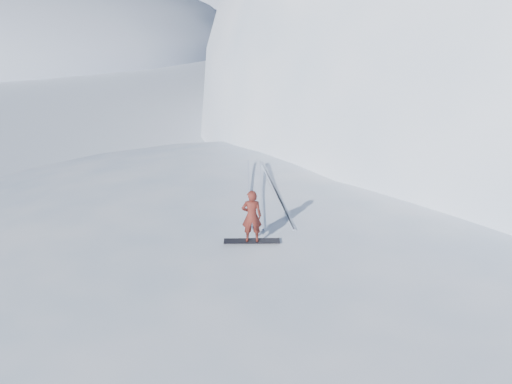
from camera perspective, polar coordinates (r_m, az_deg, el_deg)
ground at (r=14.49m, az=4.91°, el=-16.65°), size 400.00×400.00×0.00m
near_ridge at (r=16.92m, az=8.77°, el=-10.28°), size 36.00×28.00×4.80m
peak_shoulder at (r=33.94m, az=23.56°, el=5.49°), size 28.00×24.00×18.00m
far_ridge_c at (r=127.93m, az=-12.10°, el=18.71°), size 140.00×90.00×36.00m
wind_bumps at (r=16.19m, az=3.21°, el=-11.73°), size 16.00×14.40×1.00m
snowboard at (r=14.21m, az=-0.48°, el=-5.62°), size 1.62×0.51×0.03m
snowboarder at (r=13.85m, az=-0.49°, el=-2.78°), size 0.61×0.44×1.54m
board_tracks at (r=17.53m, az=1.07°, el=0.25°), size 2.24×5.96×0.04m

